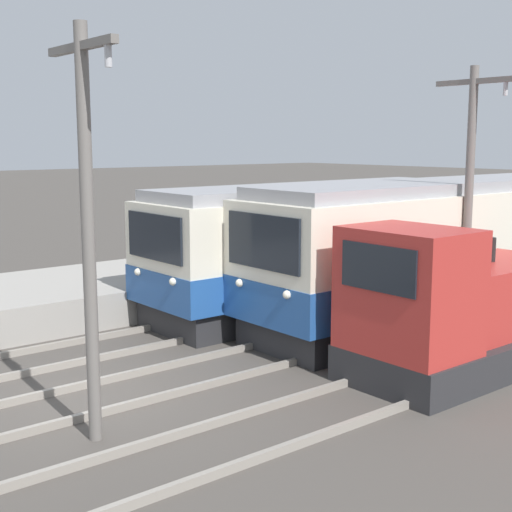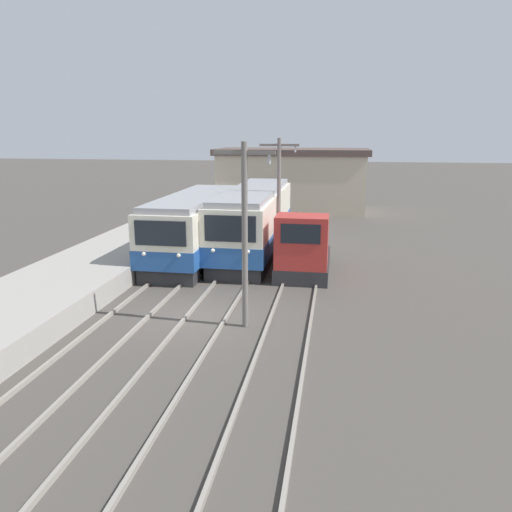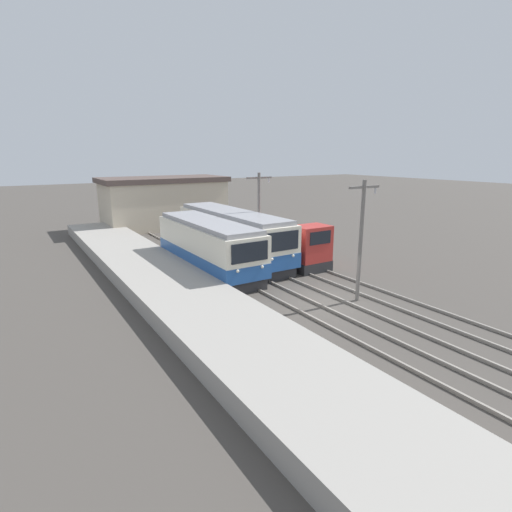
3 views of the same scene
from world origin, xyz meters
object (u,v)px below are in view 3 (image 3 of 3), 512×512
object	(u,v)px
commuter_train_left	(208,248)
catenary_mast_near	(361,236)
catenary_mast_mid	(259,213)
shunting_locomotive	(297,248)
commuter_train_center	(232,237)

from	to	relation	value
commuter_train_left	catenary_mast_near	size ratio (longest dim) A/B	1.66
catenary_mast_near	catenary_mast_mid	bearing A→B (deg)	90.00
commuter_train_left	catenary_mast_near	bearing A→B (deg)	-64.01
catenary_mast_mid	shunting_locomotive	bearing A→B (deg)	-58.73
commuter_train_left	commuter_train_center	bearing A→B (deg)	34.58
catenary_mast_near	catenary_mast_mid	world-z (taller)	same
commuter_train_left	commuter_train_center	size ratio (longest dim) A/B	0.83
shunting_locomotive	catenary_mast_mid	distance (m)	3.63
commuter_train_center	shunting_locomotive	xyz separation A→B (m)	(3.00, -3.67, -0.45)
shunting_locomotive	catenary_mast_mid	world-z (taller)	catenary_mast_mid
shunting_locomotive	catenary_mast_mid	size ratio (longest dim) A/B	0.86
commuter_train_left	shunting_locomotive	distance (m)	6.07
commuter_train_center	catenary_mast_mid	world-z (taller)	catenary_mast_mid
catenary_mast_near	shunting_locomotive	bearing A→B (deg)	78.12
shunting_locomotive	catenary_mast_near	size ratio (longest dim) A/B	0.86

